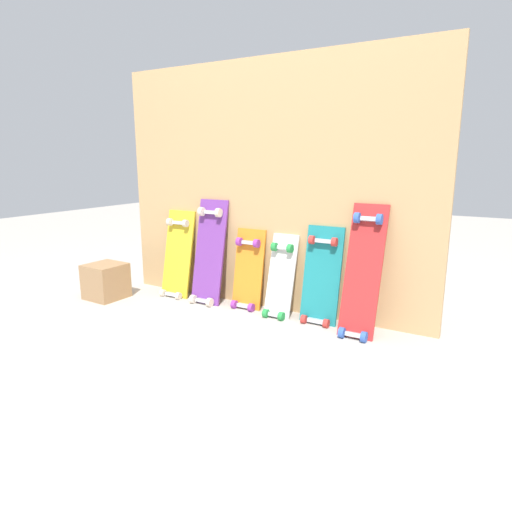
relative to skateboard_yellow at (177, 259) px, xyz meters
The scene contains 9 objects.
ground_plane 0.73m from the skateboard_yellow, ahead, with size 12.00×12.00×0.00m, color #B2AAA0.
plywood_wall_panel 0.86m from the skateboard_yellow, ahead, with size 2.22×0.04×1.59m, color tan.
skateboard_yellow is the anchor object (origin of this frame).
skateboard_purple 0.29m from the skateboard_yellow, ahead, with size 0.23×0.22×0.78m.
skateboard_orange 0.59m from the skateboard_yellow, ahead, with size 0.21×0.16×0.60m.
skateboard_white 0.84m from the skateboard_yellow, ahead, with size 0.18×0.21×0.59m.
skateboard_teal 1.11m from the skateboard_yellow, ahead, with size 0.23×0.18×0.66m.
skateboard_red 1.37m from the skateboard_yellow, ahead, with size 0.20×0.28×0.80m.
wooden_crate 0.53m from the skateboard_yellow, 141.85° to the right, with size 0.25×0.25×0.25m, color #99724C.
Camera 1 is at (1.36, -2.44, 0.98)m, focal length 30.77 mm.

